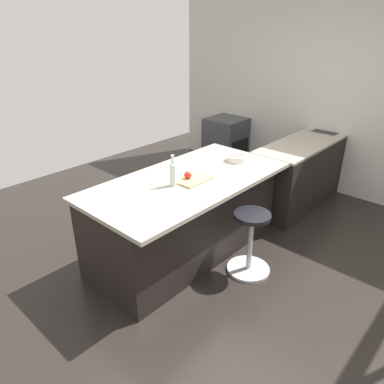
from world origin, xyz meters
TOP-DOWN VIEW (x-y plane):
  - ground_plane at (0.00, 0.00)m, footprint 6.81×6.81m
  - interior_partition_left at (-2.62, 0.00)m, footprint 0.12×5.16m
  - sink_cabinet at (-2.27, 0.16)m, footprint 2.54×0.60m
  - oven_range at (-2.27, -1.45)m, footprint 0.60×0.61m
  - kitchen_island at (0.10, -0.18)m, footprint 2.18×1.09m
  - stool_by_window at (-0.07, 0.55)m, footprint 0.44×0.44m
  - cutting_board at (0.10, -0.06)m, footprint 0.36×0.24m
  - apple_red at (0.14, -0.10)m, footprint 0.08×0.08m
  - water_bottle at (0.33, -0.13)m, footprint 0.06×0.06m
  - fruit_bowl at (-0.65, -0.08)m, footprint 0.22×0.22m

SIDE VIEW (x-z plane):
  - ground_plane at x=0.00m, z-range 0.00..0.00m
  - stool_by_window at x=-0.07m, z-range -0.02..0.65m
  - oven_range at x=-2.27m, z-range 0.00..0.86m
  - kitchen_island at x=0.10m, z-range 0.00..0.90m
  - sink_cabinet at x=-2.27m, z-range -0.13..1.04m
  - cutting_board at x=0.10m, z-range 0.89..0.91m
  - fruit_bowl at x=-0.65m, z-range 0.89..0.97m
  - apple_red at x=0.14m, z-range 0.91..0.99m
  - water_bottle at x=0.33m, z-range 0.86..1.17m
  - interior_partition_left at x=-2.62m, z-range 0.00..2.87m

